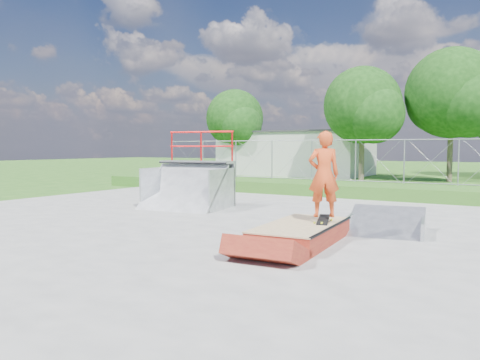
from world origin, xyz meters
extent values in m
plane|color=#285D1A|center=(0.00, 0.00, 0.00)|extent=(120.00, 120.00, 0.00)
cube|color=gray|center=(0.00, 0.00, 0.02)|extent=(20.00, 16.00, 0.04)
cube|color=#285D1A|center=(0.00, 9.50, 0.25)|extent=(24.00, 3.00, 0.50)
cube|color=maroon|center=(2.29, -0.33, 0.19)|extent=(1.49, 2.80, 0.38)
cube|color=tan|center=(2.29, -0.33, 0.39)|extent=(1.51, 2.82, 0.03)
cube|color=black|center=(2.60, 0.09, 0.45)|extent=(0.43, 0.82, 0.13)
imported|color=#DD481C|center=(2.60, 0.09, 1.34)|extent=(0.77, 0.70, 1.78)
cube|color=#B9B9B5|center=(-8.00, 22.00, 1.50)|extent=(10.00, 6.00, 3.00)
cylinder|color=brown|center=(-2.00, 18.00, 1.22)|extent=(0.30, 0.30, 2.45)
sphere|color=#10340E|center=(-2.00, 18.00, 4.41)|extent=(4.48, 4.48, 4.48)
sphere|color=#10340E|center=(-1.16, 17.44, 3.85)|extent=(3.36, 3.36, 3.36)
cylinder|color=brown|center=(2.50, 20.00, 1.40)|extent=(0.30, 0.30, 2.80)
sphere|color=#10340E|center=(2.50, 20.00, 5.04)|extent=(5.12, 5.12, 5.12)
sphere|color=#10340E|center=(3.46, 19.36, 4.40)|extent=(3.84, 3.84, 3.84)
cylinder|color=brown|center=(-12.00, 20.00, 1.14)|extent=(0.30, 0.30, 2.27)
sphere|color=#10340E|center=(-12.00, 20.00, 4.10)|extent=(4.16, 4.16, 4.16)
sphere|color=#10340E|center=(-11.22, 19.48, 3.58)|extent=(3.12, 3.12, 3.12)
camera|label=1|loc=(6.14, -9.05, 1.97)|focal=35.00mm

